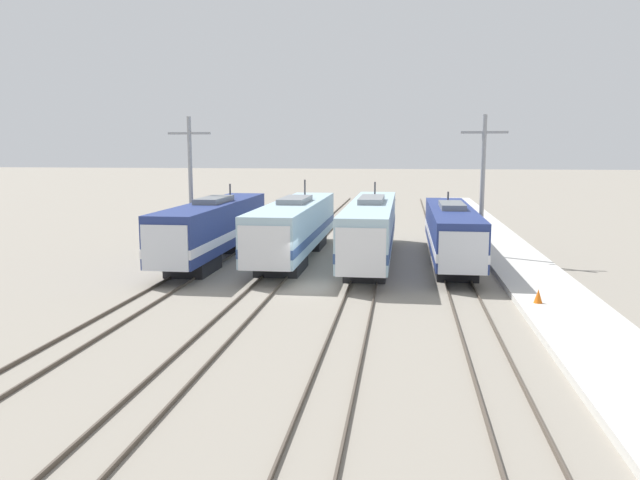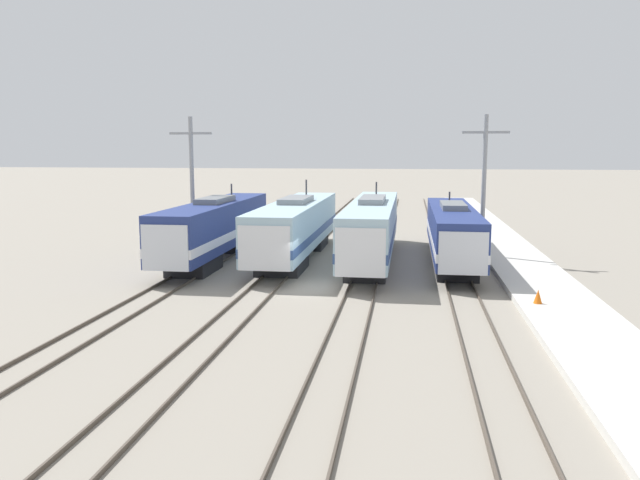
# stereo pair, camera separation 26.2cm
# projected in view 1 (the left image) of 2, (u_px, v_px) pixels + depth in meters

# --- Properties ---
(ground_plane) EXTENTS (400.00, 400.00, 0.00)m
(ground_plane) POSITION_uv_depth(u_px,v_px,m) (314.00, 288.00, 33.24)
(ground_plane) COLOR gray
(rail_pair_far_left) EXTENTS (1.50, 120.00, 0.15)m
(rail_pair_far_left) POSITION_uv_depth(u_px,v_px,m) (175.00, 282.00, 34.25)
(rail_pair_far_left) COLOR #4C4238
(rail_pair_far_left) RESTS_ON ground_plane
(rail_pair_center_left) EXTENTS (1.51, 120.00, 0.15)m
(rail_pair_center_left) POSITION_uv_depth(u_px,v_px,m) (267.00, 285.00, 33.57)
(rail_pair_center_left) COLOR #4C4238
(rail_pair_center_left) RESTS_ON ground_plane
(rail_pair_center_right) EXTENTS (1.51, 120.00, 0.15)m
(rail_pair_center_right) POSITION_uv_depth(u_px,v_px,m) (362.00, 288.00, 32.88)
(rail_pair_center_right) COLOR #4C4238
(rail_pair_center_right) RESTS_ON ground_plane
(rail_pair_far_right) EXTENTS (1.50, 120.00, 0.15)m
(rail_pair_far_right) POSITION_uv_depth(u_px,v_px,m) (462.00, 291.00, 32.20)
(rail_pair_far_right) COLOR #4C4238
(rail_pair_far_right) RESTS_ON ground_plane
(locomotive_far_left) EXTENTS (2.82, 17.58, 4.86)m
(locomotive_far_left) POSITION_uv_depth(u_px,v_px,m) (213.00, 229.00, 40.80)
(locomotive_far_left) COLOR black
(locomotive_far_left) RESTS_ON ground_plane
(locomotive_center_left) EXTENTS (3.09, 19.00, 5.10)m
(locomotive_center_left) POSITION_uv_depth(u_px,v_px,m) (294.00, 228.00, 41.57)
(locomotive_center_left) COLOR #232326
(locomotive_center_left) RESTS_ON ground_plane
(locomotive_center_right) EXTENTS (2.80, 19.99, 4.98)m
(locomotive_center_right) POSITION_uv_depth(u_px,v_px,m) (371.00, 229.00, 40.38)
(locomotive_center_right) COLOR #232326
(locomotive_center_right) RESTS_ON ground_plane
(locomotive_far_right) EXTENTS (2.75, 17.22, 4.38)m
(locomotive_far_right) POSITION_uv_depth(u_px,v_px,m) (452.00, 233.00, 39.66)
(locomotive_far_right) COLOR black
(locomotive_far_right) RESTS_ON ground_plane
(catenary_tower_left) EXTENTS (3.03, 0.30, 9.55)m
(catenary_tower_left) POSITION_uv_depth(u_px,v_px,m) (191.00, 181.00, 43.61)
(catenary_tower_left) COLOR gray
(catenary_tower_left) RESTS_ON ground_plane
(catenary_tower_right) EXTENTS (3.03, 0.30, 9.55)m
(catenary_tower_right) POSITION_uv_depth(u_px,v_px,m) (482.00, 184.00, 40.96)
(catenary_tower_right) COLOR gray
(catenary_tower_right) RESTS_ON ground_plane
(platform) EXTENTS (4.00, 120.00, 0.32)m
(platform) POSITION_uv_depth(u_px,v_px,m) (548.00, 292.00, 31.62)
(platform) COLOR beige
(platform) RESTS_ON ground_plane
(traffic_cone) EXTENTS (0.40, 0.40, 0.64)m
(traffic_cone) POSITION_uv_depth(u_px,v_px,m) (538.00, 296.00, 28.63)
(traffic_cone) COLOR orange
(traffic_cone) RESTS_ON platform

